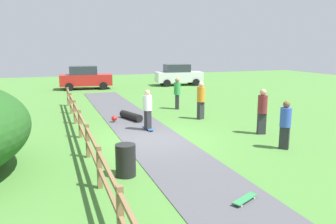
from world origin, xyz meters
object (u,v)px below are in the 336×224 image
Objects in this scene: skater_riding at (148,108)px; bystander_orange at (201,99)px; skateboard_loose at (245,199)px; parked_car_red at (85,78)px; trash_bin at (126,160)px; bystander_green at (177,92)px; bystander_blue at (285,123)px; parked_car_white at (178,75)px; bystander_maroon at (262,109)px; skater_fallen at (130,116)px.

skater_riding is 3.37m from bystander_orange.
parked_car_red reaches higher than skateboard_loose.
skateboard_loose is at bearing -108.49° from bystander_orange.
bystander_green is (4.99, 8.99, 0.53)m from trash_bin.
trash_bin is 20.13m from parked_car_red.
bystander_blue is 0.39× the size of parked_car_white.
parked_car_red is at bearing 106.04° from bystander_orange.
parked_car_white is at bearing 64.35° from skater_riding.
bystander_blue is at bearing -84.69° from bystander_green.
bystander_green is 0.96× the size of bystander_maroon.
trash_bin is at bearing 131.34° from skateboard_loose.
bystander_maroon is 0.43× the size of parked_car_white.
skater_fallen is at bearing 75.97° from trash_bin.
bystander_orange reaches higher than bystander_blue.
trash_bin reaches higher than skateboard_loose.
skateboard_loose is 0.45× the size of bystander_green.
bystander_green is (2.98, 4.25, 0.00)m from skater_riding.
bystander_blue reaches higher than skateboard_loose.
bystander_maroon is at bearing -26.79° from skater_riding.
skateboard_loose is 4.81m from bystander_blue.
trash_bin is at bearing -115.03° from parked_car_white.
bystander_orange is (2.88, 8.60, 0.94)m from skateboard_loose.
skater_fallen is 7.56m from bystander_blue.
trash_bin is 0.51× the size of bystander_green.
skater_riding reaches higher than skater_fallen.
trash_bin is at bearing -112.97° from skater_riding.
bystander_blue is (0.78, -8.37, -0.05)m from bystander_green.
skater_riding is 1.02× the size of bystander_blue.
bystander_green is at bearing 31.79° from skater_fallen.
skateboard_loose is (0.21, -7.27, -0.89)m from skater_riding.
skater_riding is at bearing 67.03° from trash_bin.
skater_riding is at bearing -83.27° from skater_fallen.
skateboard_loose is at bearing -48.66° from trash_bin.
parked_car_red is 8.31m from parked_car_white.
bystander_blue is at bearing -102.66° from bystander_maroon.
skateboard_loose is 23.74m from parked_car_white.
skater_fallen is at bearing 96.73° from skater_riding.
bystander_maroon reaches higher than skater_riding.
trash_bin is 0.21× the size of parked_car_red.
bystander_maroon is at bearing -100.29° from parked_car_white.
skater_riding is 5.19m from bystander_green.
parked_car_red is (-4.03, 14.01, -0.06)m from bystander_orange.
bystander_orange reaches higher than skater_riding.
bystander_green reaches higher than skater_fallen.
bystander_orange is at bearing 50.01° from trash_bin.
bystander_blue is at bearing -100.53° from parked_car_white.
bystander_blue is (3.54, 3.15, 0.85)m from skateboard_loose.
bystander_blue reaches higher than trash_bin.
trash_bin is 1.12× the size of skateboard_loose.
skateboard_loose is at bearing -138.37° from bystander_blue.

